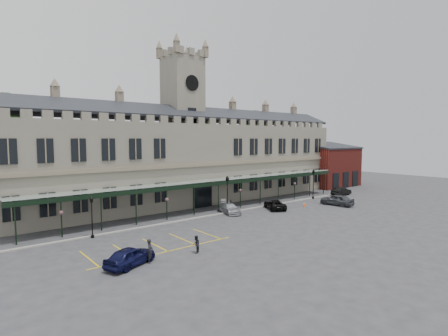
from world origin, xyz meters
TOP-DOWN VIEW (x-y plane):
  - ground at (0.00, 0.00)m, footprint 140.00×140.00m
  - station_building at (0.00, 15.91)m, footprint 60.00×10.36m
  - clock_tower at (0.00, 16.00)m, footprint 5.60×5.60m
  - canopy at (0.00, 7.46)m, footprint 50.00×4.10m
  - brick_annex at (34.00, 12.97)m, footprint 12.40×8.36m
  - kerb at (0.00, 5.50)m, footprint 60.00×0.40m
  - parking_markings at (-14.00, -1.50)m, footprint 16.00×6.00m
  - tree_behind_left at (-22.00, 25.00)m, footprint 6.00×6.00m
  - tree_behind_mid at (8.00, 25.00)m, footprint 6.00×6.00m
  - tree_behind_right at (24.00, 25.00)m, footprint 6.00×6.00m
  - lamp_post_left at (-17.71, 5.02)m, footprint 0.40×0.40m
  - lamp_post_mid at (0.14, 5.48)m, footprint 0.48×0.48m
  - lamp_post_right at (18.34, 5.24)m, footprint 0.46×0.46m
  - traffic_cone at (11.87, 1.98)m, footprint 0.39×0.39m
  - sign_board at (2.06, 8.68)m, footprint 0.72×0.28m
  - bollard_left at (-2.34, 9.76)m, footprint 0.16×0.16m
  - bollard_right at (3.82, 9.10)m, footprint 0.15×0.15m
  - car_left_a at (-18.02, -4.62)m, footprint 4.78×3.35m
  - car_taxi at (0.31, 5.23)m, footprint 2.98×4.84m
  - car_van at (7.00, 3.31)m, footprint 4.19×5.17m
  - car_right_a at (16.30, -0.53)m, footprint 2.44×5.07m
  - car_right_b at (25.00, 4.23)m, footprint 4.29×1.53m
  - person_a at (-16.51, -4.96)m, footprint 0.78×0.84m
  - person_b at (-12.30, -5.32)m, footprint 0.94×0.93m

SIDE VIEW (x-z plane):
  - ground at x=0.00m, z-range 0.00..0.00m
  - parking_markings at x=-14.00m, z-range -0.01..0.01m
  - kerb at x=0.00m, z-range 0.00..0.12m
  - traffic_cone at x=11.87m, z-range -0.01..0.62m
  - bollard_right at x=3.82m, z-range 0.00..0.83m
  - bollard_left at x=-2.34m, z-range 0.00..0.89m
  - sign_board at x=2.06m, z-range -0.02..1.26m
  - car_van at x=7.00m, z-range 0.00..1.31m
  - car_taxi at x=0.31m, z-range 0.00..1.31m
  - car_right_b at x=25.00m, z-range 0.00..1.41m
  - car_left_a at x=-18.02m, z-range 0.00..1.51m
  - person_b at x=-12.30m, z-range 0.00..1.53m
  - car_right_a at x=16.30m, z-range 0.00..1.67m
  - person_a at x=-16.51m, z-range 0.00..1.92m
  - canopy at x=0.00m, z-range 0.25..4.55m
  - lamp_post_left at x=-17.71m, z-range 0.39..4.61m
  - lamp_post_right at x=18.34m, z-range 0.46..5.37m
  - lamp_post_mid at x=0.14m, z-range 0.47..5.51m
  - brick_annex at x=34.00m, z-range -0.46..8.77m
  - station_building at x=0.00m, z-range -2.18..15.12m
  - tree_behind_left at x=-22.00m, z-range 4.81..20.81m
  - tree_behind_mid at x=8.00m, z-range 4.81..20.81m
  - tree_behind_right at x=24.00m, z-range 4.81..20.81m
  - clock_tower at x=0.00m, z-range 0.71..25.51m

